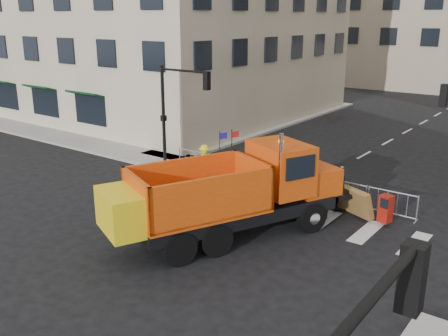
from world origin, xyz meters
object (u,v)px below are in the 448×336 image
Objects in this scene: cop_a at (319,187)px; worker at (205,160)px; cop_b at (336,187)px; newspaper_box at (386,209)px; cop_c at (324,195)px; plow_truck at (229,192)px.

cop_a is 1.00× the size of worker.
cop_b is (0.76, 0.00, 0.15)m from cop_a.
cop_b is at bearing -177.56° from newspaper_box.
cop_a is 1.55m from cop_c.
cop_a is (1.14, 4.98, -0.97)m from plow_truck.
cop_a reaches higher than newspaper_box.
newspaper_box is at bearing -31.50° from worker.
worker reaches higher than cop_a.
plow_truck is 6.25m from newspaper_box.
cop_c is 1.82× the size of newspaper_box.
cop_b is 1.19× the size of worker.
plow_truck is at bearing -73.01° from worker.
plow_truck is at bearing -118.72° from newspaper_box.
cop_b is 6.96m from worker.
plow_truck reaches higher than newspaper_box.
cop_a is at bearing -107.99° from cop_c.
plow_truck reaches higher than cop_a.
cop_b reaches higher than newspaper_box.
cop_b is (1.90, 4.98, -0.82)m from plow_truck.
cop_c reaches higher than newspaper_box.
cop_b reaches higher than worker.
cop_c is at bearing -38.55° from worker.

